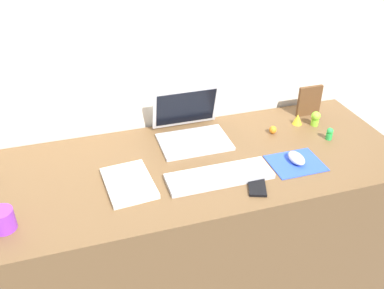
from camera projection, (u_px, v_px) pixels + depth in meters
The scene contains 15 objects.
ground_plane at pixel (185, 286), 2.08m from camera, with size 6.00×6.00×0.00m, color #474C56.
back_wall at pixel (161, 107), 1.95m from camera, with size 3.05×0.05×1.63m, color silver.
desk at pixel (184, 232), 1.88m from camera, with size 1.85×0.68×0.74m, color brown.
laptop at pixel (190, 126), 1.84m from camera, with size 0.30×0.27×0.21m.
keyboard at pixel (219, 176), 1.60m from camera, with size 0.41×0.13×0.02m, color silver.
mousepad at pixel (296, 163), 1.69m from camera, with size 0.21×0.17×0.00m, color blue.
mouse at pixel (296, 158), 1.69m from camera, with size 0.06×0.10×0.03m, color silver.
cell_phone at pixel (257, 185), 1.56m from camera, with size 0.06×0.13×0.01m, color black.
notebook_pad at pixel (129, 183), 1.57m from camera, with size 0.17×0.24×0.02m, color silver.
picture_frame at pixel (309, 101), 2.00m from camera, with size 0.12×0.02×0.15m, color brown.
coffee_mug at pixel (3, 220), 1.36m from camera, with size 0.08×0.08×0.08m, color purple.
toy_figurine_lime at pixel (315, 118), 1.93m from camera, with size 0.04×0.04×0.07m.
toy_figurine_yellow at pixel (297, 119), 1.95m from camera, with size 0.05×0.05×0.05m, color yellow.
toy_figurine_green at pixel (330, 134), 1.83m from camera, with size 0.03×0.03×0.06m.
toy_figurine_orange at pixel (273, 130), 1.88m from camera, with size 0.03×0.03×0.04m, color orange.
Camera 1 is at (-0.37, -1.33, 1.71)m, focal length 39.10 mm.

